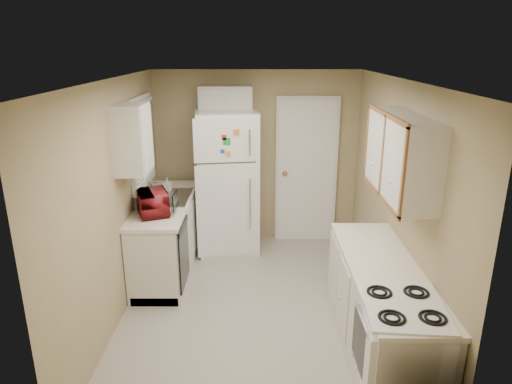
{
  "coord_description": "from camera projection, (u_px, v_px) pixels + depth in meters",
  "views": [
    {
      "loc": [
        0.02,
        -4.31,
        2.7
      ],
      "look_at": [
        0.0,
        0.5,
        1.15
      ],
      "focal_mm": 32.0,
      "sensor_mm": 36.0,
      "label": 1
    }
  ],
  "objects": [
    {
      "name": "floor",
      "position": [
        256.0,
        307.0,
        4.93
      ],
      "size": [
        3.8,
        3.8,
        0.0
      ],
      "primitive_type": "plane",
      "color": "beige",
      "rests_on": "ground"
    },
    {
      "name": "ceiling",
      "position": [
        256.0,
        80.0,
        4.19
      ],
      "size": [
        3.8,
        3.8,
        0.0
      ],
      "primitive_type": "plane",
      "color": "white",
      "rests_on": "floor"
    },
    {
      "name": "wall_left",
      "position": [
        116.0,
        202.0,
        4.57
      ],
      "size": [
        3.8,
        3.8,
        0.0
      ],
      "primitive_type": "plane",
      "color": "tan",
      "rests_on": "floor"
    },
    {
      "name": "wall_right",
      "position": [
        396.0,
        203.0,
        4.56
      ],
      "size": [
        3.8,
        3.8,
        0.0
      ],
      "primitive_type": "plane",
      "color": "tan",
      "rests_on": "floor"
    },
    {
      "name": "wall_back",
      "position": [
        256.0,
        158.0,
        6.37
      ],
      "size": [
        2.8,
        2.8,
        0.0
      ],
      "primitive_type": "plane",
      "color": "tan",
      "rests_on": "floor"
    },
    {
      "name": "wall_front",
      "position": [
        255.0,
        306.0,
        2.75
      ],
      "size": [
        2.8,
        2.8,
        0.0
      ],
      "primitive_type": "plane",
      "color": "tan",
      "rests_on": "floor"
    },
    {
      "name": "left_counter",
      "position": [
        168.0,
        236.0,
        5.65
      ],
      "size": [
        0.6,
        1.8,
        0.9
      ],
      "primitive_type": "cube",
      "color": "silver",
      "rests_on": "floor"
    },
    {
      "name": "dishwasher",
      "position": [
        183.0,
        254.0,
        5.07
      ],
      "size": [
        0.03,
        0.58,
        0.72
      ],
      "primitive_type": "cube",
      "color": "black",
      "rests_on": "floor"
    },
    {
      "name": "sink",
      "position": [
        168.0,
        201.0,
        5.67
      ],
      "size": [
        0.54,
        0.74,
        0.16
      ],
      "primitive_type": "cube",
      "color": "gray",
      "rests_on": "left_counter"
    },
    {
      "name": "microwave",
      "position": [
        153.0,
        201.0,
        5.07
      ],
      "size": [
        0.52,
        0.41,
        0.31
      ],
      "primitive_type": "imported",
      "rotation": [
        0.0,
        0.0,
        1.95
      ],
      "color": "maroon",
      "rests_on": "left_counter"
    },
    {
      "name": "soap_bottle",
      "position": [
        167.0,
        184.0,
        5.88
      ],
      "size": [
        0.1,
        0.1,
        0.18
      ],
      "primitive_type": "imported",
      "rotation": [
        0.0,
        0.0,
        -0.3
      ],
      "color": "white",
      "rests_on": "left_counter"
    },
    {
      "name": "window_blinds",
      "position": [
        142.0,
        142.0,
        5.44
      ],
      "size": [
        0.1,
        0.98,
        1.08
      ],
      "primitive_type": "cube",
      "color": "silver",
      "rests_on": "wall_left"
    },
    {
      "name": "upper_cabinet_left",
      "position": [
        132.0,
        139.0,
        4.59
      ],
      "size": [
        0.3,
        0.45,
        0.7
      ],
      "primitive_type": "cube",
      "color": "silver",
      "rests_on": "wall_left"
    },
    {
      "name": "refrigerator",
      "position": [
        227.0,
        182.0,
        6.12
      ],
      "size": [
        0.88,
        0.86,
        1.91
      ],
      "primitive_type": "cube",
      "rotation": [
        0.0,
        0.0,
        0.14
      ],
      "color": "white",
      "rests_on": "floor"
    },
    {
      "name": "cabinet_over_fridge",
      "position": [
        226.0,
        101.0,
        5.98
      ],
      "size": [
        0.7,
        0.3,
        0.4
      ],
      "primitive_type": "cube",
      "color": "silver",
      "rests_on": "wall_back"
    },
    {
      "name": "interior_door",
      "position": [
        306.0,
        171.0,
        6.39
      ],
      "size": [
        0.86,
        0.06,
        2.08
      ],
      "primitive_type": "cube",
      "color": "white",
      "rests_on": "floor"
    },
    {
      "name": "right_counter",
      "position": [
        380.0,
        312.0,
        4.03
      ],
      "size": [
        0.6,
        2.0,
        0.9
      ],
      "primitive_type": "cube",
      "color": "silver",
      "rests_on": "floor"
    },
    {
      "name": "stove",
      "position": [
        398.0,
        362.0,
        3.44
      ],
      "size": [
        0.62,
        0.74,
        0.85
      ],
      "primitive_type": "cube",
      "rotation": [
        0.0,
        0.0,
        -0.09
      ],
      "color": "white",
      "rests_on": "floor"
    },
    {
      "name": "upper_cabinet_right",
      "position": [
        402.0,
        156.0,
        3.9
      ],
      "size": [
        0.3,
        1.2,
        0.7
      ],
      "primitive_type": "cube",
      "color": "silver",
      "rests_on": "wall_right"
    }
  ]
}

